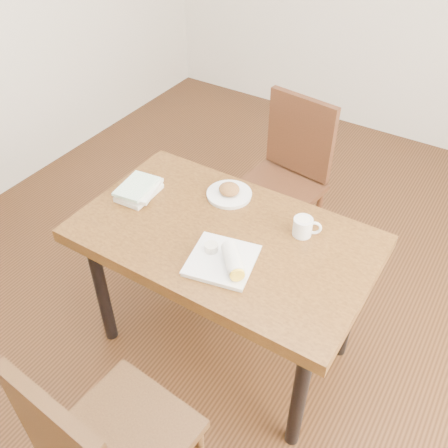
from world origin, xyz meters
The scene contains 9 objects.
ground centered at (0.00, 0.00, -0.01)m, with size 4.00×5.00×0.01m, color #472814.
room_walls centered at (0.00, 0.00, 1.63)m, with size 4.02×5.02×2.80m.
table centered at (0.00, 0.00, 0.66)m, with size 1.23×0.74×0.75m.
chair_near centered at (0.09, -0.88, 0.55)m, with size 0.45×0.45×0.95m.
chair_far centered at (-0.10, 0.81, 0.55)m, with size 0.47×0.47×0.95m.
plate_scone centered at (-0.11, 0.23, 0.77)m, with size 0.21×0.21×0.07m.
coffee_mug centered at (0.28, 0.17, 0.79)m, with size 0.11×0.08×0.08m.
plate_burrito centered at (0.10, -0.15, 0.78)m, with size 0.30×0.30×0.08m.
book_stack centered at (-0.46, 0.02, 0.78)m, with size 0.18×0.23×0.05m.
Camera 1 is at (0.82, -1.30, 2.12)m, focal length 40.00 mm.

